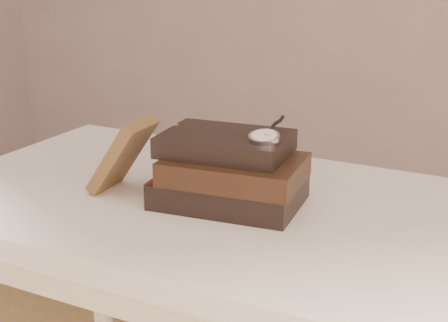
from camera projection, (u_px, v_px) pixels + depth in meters
The scene contains 5 objects.
table at pixel (206, 243), 1.20m from camera, with size 1.00×0.60×0.75m.
book_stack at pixel (230, 172), 1.12m from camera, with size 0.26×0.19×0.12m.
journal at pixel (123, 155), 1.18m from camera, with size 0.02×0.09×0.15m, color #422E19.
pocket_watch at pixel (265, 136), 1.07m from camera, with size 0.06×0.15×0.02m.
eyeglasses at pixel (201, 147), 1.22m from camera, with size 0.11×0.13×0.05m.
Camera 1 is at (0.53, -0.61, 1.17)m, focal length 52.96 mm.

